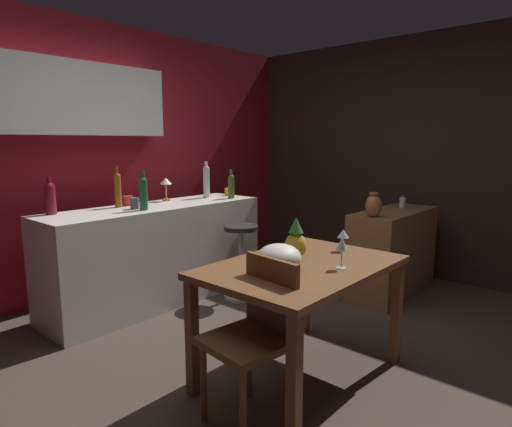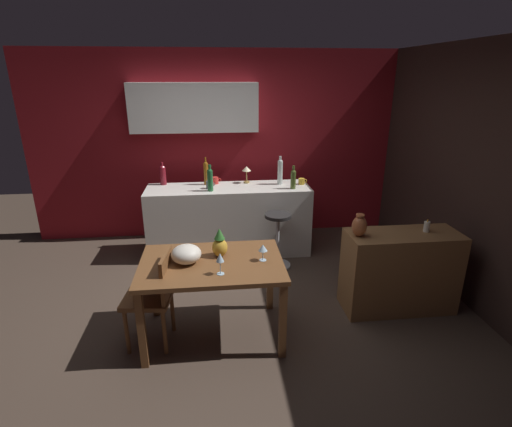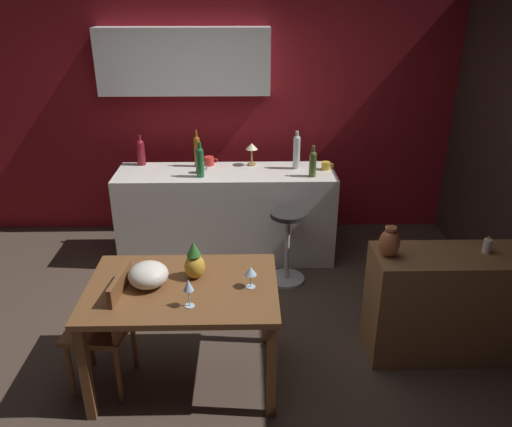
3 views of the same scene
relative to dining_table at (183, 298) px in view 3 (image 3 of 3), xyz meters
name	(u,v)px [view 3 (image 3 of 3)]	position (x,y,z in m)	size (l,w,h in m)	color
ground_plane	(209,338)	(0.12, 0.41, -0.65)	(9.00, 9.00, 0.00)	#47382D
wall_kitchen_back	(211,103)	(0.06, 2.48, 0.77)	(5.20, 0.33, 2.60)	maroon
dining_table	(183,298)	(0.00, 0.00, 0.00)	(1.24, 0.84, 0.74)	brown
kitchen_counter	(227,214)	(0.22, 1.78, -0.20)	(2.10, 0.60, 0.90)	silver
sideboard_cabinet	(446,304)	(1.86, 0.24, -0.24)	(1.10, 0.44, 0.82)	olive
chair_near_window	(108,324)	(-0.49, -0.06, -0.16)	(0.44, 0.44, 0.87)	brown
bar_stool	(287,245)	(0.79, 1.26, -0.28)	(0.34, 0.34, 0.70)	#262323
wine_glass_left	(251,272)	(0.45, -0.02, 0.21)	(0.08, 0.08, 0.15)	silver
wine_glass_right	(188,286)	(0.07, -0.23, 0.23)	(0.06, 0.06, 0.19)	silver
pineapple_centerpiece	(194,262)	(0.08, 0.11, 0.21)	(0.14, 0.14, 0.27)	gold
fruit_bowl	(148,275)	(-0.21, 0.01, 0.17)	(0.26, 0.26, 0.16)	beige
wine_bottle_clear	(297,151)	(0.91, 1.86, 0.43)	(0.07, 0.07, 0.37)	silver
wine_bottle_ruby	(141,151)	(-0.62, 2.00, 0.39)	(0.08, 0.08, 0.30)	maroon
wine_bottle_green	(200,161)	(0.00, 1.64, 0.41)	(0.07, 0.07, 0.33)	#1E592D
wine_bottle_olive	(313,162)	(1.04, 1.63, 0.39)	(0.07, 0.07, 0.30)	#475623
wine_bottle_amber	(197,150)	(-0.06, 1.95, 0.42)	(0.06, 0.06, 0.36)	#8C5114
cup_slate	(200,168)	(-0.02, 1.75, 0.30)	(0.11, 0.07, 0.10)	#515660
cup_mustard	(326,166)	(1.19, 1.82, 0.29)	(0.12, 0.08, 0.08)	gold
cup_red	(209,161)	(0.06, 1.97, 0.30)	(0.13, 0.09, 0.09)	red
counter_lamp	(252,149)	(0.48, 1.97, 0.42)	(0.12, 0.12, 0.23)	#A58447
pillar_candle_tall	(487,246)	(2.09, 0.26, 0.22)	(0.06, 0.06, 0.13)	white
vase_copper	(389,242)	(1.39, 0.23, 0.27)	(0.14, 0.14, 0.22)	#B26038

